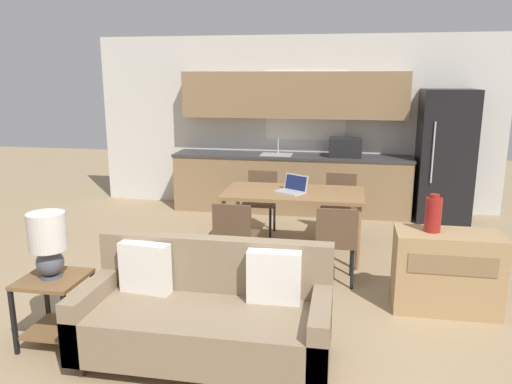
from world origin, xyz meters
The scene contains 15 objects.
ground_plane centered at (0.00, 0.00, 0.00)m, with size 20.00×20.00×0.00m, color #9E8460.
wall_back centered at (0.00, 4.63, 1.35)m, with size 6.40×0.07×2.70m.
kitchen_counter centered at (0.01, 4.33, 0.84)m, with size 3.65×0.65×2.15m.
refrigerator centered at (2.25, 4.24, 0.95)m, with size 0.75×0.72×1.90m.
dining_table centered at (0.25, 2.35, 0.71)m, with size 1.62×0.86×0.77m.
couch centered at (-0.15, 0.00, 0.35)m, with size 1.84×0.80×0.87m.
side_table centered at (-1.39, -0.01, 0.38)m, with size 0.47×0.47×0.56m.
table_lamp centered at (-1.39, -0.01, 0.86)m, with size 0.29×0.29×0.52m.
credenza centered at (1.77, 1.16, 0.37)m, with size 0.93×0.46×0.73m.
vase centered at (1.62, 1.18, 0.89)m, with size 0.14×0.14×0.34m.
dining_chair_near_right centered at (0.77, 1.56, 0.48)m, with size 0.43×0.43×0.83m.
dining_chair_near_left centered at (-0.27, 1.53, 0.48)m, with size 0.43×0.43×0.83m.
dining_chair_far_left centered at (-0.27, 3.11, 0.48)m, with size 0.43×0.43×0.83m.
dining_chair_far_right centered at (0.77, 3.13, 0.48)m, with size 0.46×0.46×0.83m.
laptop centered at (0.24, 2.32, 0.82)m, with size 0.41×0.39×0.20m.
Camera 1 is at (0.83, -3.30, 2.10)m, focal length 35.00 mm.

